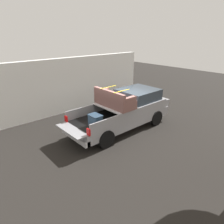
# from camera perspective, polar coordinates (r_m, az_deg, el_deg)

# --- Properties ---
(ground_plane) EXTENTS (40.00, 40.00, 0.00)m
(ground_plane) POSITION_cam_1_polar(r_m,az_deg,el_deg) (10.71, 2.42, -4.71)
(ground_plane) COLOR black
(pickup_truck) EXTENTS (6.05, 2.09, 2.23)m
(pickup_truck) POSITION_cam_1_polar(r_m,az_deg,el_deg) (10.56, 3.99, 0.68)
(pickup_truck) COLOR gray
(pickup_truck) RESTS_ON ground_plane
(building_facade) EXTENTS (10.72, 0.36, 3.32)m
(building_facade) POSITION_cam_1_polar(r_m,az_deg,el_deg) (13.18, -10.79, 7.64)
(building_facade) COLOR white
(building_facade) RESTS_ON ground_plane
(trash_can) EXTENTS (0.60, 0.60, 0.98)m
(trash_can) POSITION_cam_1_polar(r_m,az_deg,el_deg) (14.89, 5.13, 4.87)
(trash_can) COLOR #3F4C66
(trash_can) RESTS_ON ground_plane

